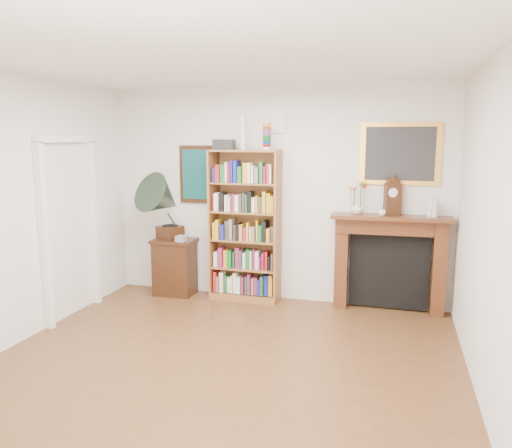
{
  "coord_description": "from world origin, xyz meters",
  "views": [
    {
      "loc": [
        1.52,
        -3.85,
        2.13
      ],
      "look_at": [
        -0.01,
        1.6,
        1.16
      ],
      "focal_mm": 35.0,
      "sensor_mm": 36.0,
      "label": 1
    }
  ],
  "objects_px": {
    "fireplace": "(389,254)",
    "side_cabinet": "(175,267)",
    "flower_vase": "(357,208)",
    "bottle_right": "(435,209)",
    "mantel_clock": "(393,198)",
    "bottle_left": "(430,207)",
    "gramophone": "(164,202)",
    "bookshelf": "(245,217)",
    "teacup": "(382,213)",
    "cd_stack": "(181,239)"
  },
  "relations": [
    {
      "from": "bookshelf",
      "to": "gramophone",
      "type": "bearing_deg",
      "value": -170.16
    },
    {
      "from": "flower_vase",
      "to": "bottle_left",
      "type": "distance_m",
      "value": 0.85
    },
    {
      "from": "gramophone",
      "to": "bottle_right",
      "type": "bearing_deg",
      "value": 26.59
    },
    {
      "from": "flower_vase",
      "to": "bottle_right",
      "type": "bearing_deg",
      "value": 0.11
    },
    {
      "from": "mantel_clock",
      "to": "bottle_left",
      "type": "bearing_deg",
      "value": -24.47
    },
    {
      "from": "flower_vase",
      "to": "teacup",
      "type": "bearing_deg",
      "value": -11.12
    },
    {
      "from": "cd_stack",
      "to": "mantel_clock",
      "type": "height_order",
      "value": "mantel_clock"
    },
    {
      "from": "bottle_left",
      "to": "side_cabinet",
      "type": "bearing_deg",
      "value": -178.44
    },
    {
      "from": "gramophone",
      "to": "cd_stack",
      "type": "xyz_separation_m",
      "value": [
        0.23,
        0.0,
        -0.48
      ]
    },
    {
      "from": "bookshelf",
      "to": "teacup",
      "type": "distance_m",
      "value": 1.75
    },
    {
      "from": "bottle_left",
      "to": "bottle_right",
      "type": "bearing_deg",
      "value": -10.03
    },
    {
      "from": "gramophone",
      "to": "bookshelf",
      "type": "bearing_deg",
      "value": 31.67
    },
    {
      "from": "side_cabinet",
      "to": "gramophone",
      "type": "relative_size",
      "value": 0.83
    },
    {
      "from": "mantel_clock",
      "to": "flower_vase",
      "type": "height_order",
      "value": "mantel_clock"
    },
    {
      "from": "fireplace",
      "to": "bottle_right",
      "type": "relative_size",
      "value": 7.23
    },
    {
      "from": "fireplace",
      "to": "side_cabinet",
      "type": "bearing_deg",
      "value": -179.53
    },
    {
      "from": "side_cabinet",
      "to": "fireplace",
      "type": "distance_m",
      "value": 2.87
    },
    {
      "from": "teacup",
      "to": "bottle_left",
      "type": "distance_m",
      "value": 0.56
    },
    {
      "from": "gramophone",
      "to": "bottle_left",
      "type": "bearing_deg",
      "value": 26.8
    },
    {
      "from": "fireplace",
      "to": "flower_vase",
      "type": "bearing_deg",
      "value": -175.97
    },
    {
      "from": "gramophone",
      "to": "mantel_clock",
      "type": "xyz_separation_m",
      "value": [
        2.93,
        0.22,
        0.13
      ]
    },
    {
      "from": "bookshelf",
      "to": "side_cabinet",
      "type": "relative_size",
      "value": 2.96
    },
    {
      "from": "bookshelf",
      "to": "flower_vase",
      "type": "bearing_deg",
      "value": 2.92
    },
    {
      "from": "bookshelf",
      "to": "cd_stack",
      "type": "relative_size",
      "value": 19.11
    },
    {
      "from": "mantel_clock",
      "to": "teacup",
      "type": "relative_size",
      "value": 5.03
    },
    {
      "from": "flower_vase",
      "to": "bottle_left",
      "type": "xyz_separation_m",
      "value": [
        0.85,
        0.01,
        0.05
      ]
    },
    {
      "from": "bottle_left",
      "to": "bottle_right",
      "type": "xyz_separation_m",
      "value": [
        0.05,
        -0.01,
        -0.02
      ]
    },
    {
      "from": "gramophone",
      "to": "fireplace",
      "type": "bearing_deg",
      "value": 27.94
    },
    {
      "from": "fireplace",
      "to": "cd_stack",
      "type": "bearing_deg",
      "value": -177.02
    },
    {
      "from": "cd_stack",
      "to": "bottle_right",
      "type": "bearing_deg",
      "value": 3.43
    },
    {
      "from": "side_cabinet",
      "to": "bottle_left",
      "type": "height_order",
      "value": "bottle_left"
    },
    {
      "from": "flower_vase",
      "to": "bottle_right",
      "type": "distance_m",
      "value": 0.91
    },
    {
      "from": "mantel_clock",
      "to": "teacup",
      "type": "bearing_deg",
      "value": -167.5
    },
    {
      "from": "side_cabinet",
      "to": "mantel_clock",
      "type": "relative_size",
      "value": 1.73
    },
    {
      "from": "flower_vase",
      "to": "teacup",
      "type": "relative_size",
      "value": 1.68
    },
    {
      "from": "bookshelf",
      "to": "fireplace",
      "type": "bearing_deg",
      "value": 3.93
    },
    {
      "from": "gramophone",
      "to": "bottle_left",
      "type": "relative_size",
      "value": 3.87
    },
    {
      "from": "fireplace",
      "to": "gramophone",
      "type": "bearing_deg",
      "value": -177.32
    },
    {
      "from": "fireplace",
      "to": "teacup",
      "type": "relative_size",
      "value": 16.24
    },
    {
      "from": "fireplace",
      "to": "flower_vase",
      "type": "relative_size",
      "value": 9.66
    },
    {
      "from": "side_cabinet",
      "to": "flower_vase",
      "type": "distance_m",
      "value": 2.6
    },
    {
      "from": "side_cabinet",
      "to": "bottle_right",
      "type": "relative_size",
      "value": 3.87
    },
    {
      "from": "mantel_clock",
      "to": "flower_vase",
      "type": "bearing_deg",
      "value": 159.82
    },
    {
      "from": "cd_stack",
      "to": "flower_vase",
      "type": "distance_m",
      "value": 2.34
    },
    {
      "from": "side_cabinet",
      "to": "teacup",
      "type": "distance_m",
      "value": 2.87
    },
    {
      "from": "cd_stack",
      "to": "bookshelf",
      "type": "bearing_deg",
      "value": 10.3
    },
    {
      "from": "bottle_left",
      "to": "bottle_right",
      "type": "relative_size",
      "value": 1.2
    },
    {
      "from": "bookshelf",
      "to": "fireplace",
      "type": "distance_m",
      "value": 1.89
    },
    {
      "from": "cd_stack",
      "to": "bottle_left",
      "type": "height_order",
      "value": "bottle_left"
    },
    {
      "from": "cd_stack",
      "to": "mantel_clock",
      "type": "distance_m",
      "value": 2.78
    }
  ]
}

